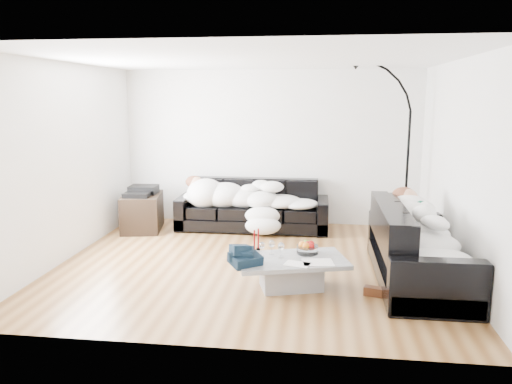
# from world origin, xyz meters

# --- Properties ---
(ground) EXTENTS (5.00, 5.00, 0.00)m
(ground) POSITION_xyz_m (0.00, 0.00, 0.00)
(ground) COLOR brown
(ground) RESTS_ON ground
(wall_back) EXTENTS (5.00, 0.02, 2.60)m
(wall_back) POSITION_xyz_m (0.00, 2.25, 1.30)
(wall_back) COLOR silver
(wall_back) RESTS_ON ground
(wall_left) EXTENTS (0.02, 4.50, 2.60)m
(wall_left) POSITION_xyz_m (-2.50, 0.00, 1.30)
(wall_left) COLOR silver
(wall_left) RESTS_ON ground
(wall_right) EXTENTS (0.02, 4.50, 2.60)m
(wall_right) POSITION_xyz_m (2.50, 0.00, 1.30)
(wall_right) COLOR silver
(wall_right) RESTS_ON ground
(ceiling) EXTENTS (5.00, 5.00, 0.00)m
(ceiling) POSITION_xyz_m (0.00, 0.00, 2.60)
(ceiling) COLOR white
(ceiling) RESTS_ON ground
(sofa_back) EXTENTS (2.46, 0.85, 0.80)m
(sofa_back) POSITION_xyz_m (-0.24, 1.75, 0.40)
(sofa_back) COLOR black
(sofa_back) RESTS_ON ground
(sofa_right) EXTENTS (0.95, 2.23, 0.90)m
(sofa_right) POSITION_xyz_m (2.01, -0.35, 0.45)
(sofa_right) COLOR black
(sofa_right) RESTS_ON ground
(sleeper_back) EXTENTS (2.08, 0.72, 0.42)m
(sleeper_back) POSITION_xyz_m (-0.24, 1.70, 0.63)
(sleeper_back) COLOR white
(sleeper_back) RESTS_ON sofa_back
(sleeper_right) EXTENTS (0.81, 1.91, 0.47)m
(sleeper_right) POSITION_xyz_m (2.01, -0.35, 0.65)
(sleeper_right) COLOR white
(sleeper_right) RESTS_ON sofa_right
(teal_cushion) EXTENTS (0.42, 0.38, 0.20)m
(teal_cushion) POSITION_xyz_m (1.95, 0.34, 0.72)
(teal_cushion) COLOR #0A482F
(teal_cushion) RESTS_ON sofa_right
(coffee_table) EXTENTS (1.37, 1.02, 0.35)m
(coffee_table) POSITION_xyz_m (0.54, -0.79, 0.18)
(coffee_table) COLOR #939699
(coffee_table) RESTS_ON ground
(fruit_bowl) EXTENTS (0.29, 0.29, 0.16)m
(fruit_bowl) POSITION_xyz_m (0.72, -0.58, 0.43)
(fruit_bowl) COLOR white
(fruit_bowl) RESTS_ON coffee_table
(wine_glass_a) EXTENTS (0.09, 0.09, 0.16)m
(wine_glass_a) POSITION_xyz_m (0.31, -0.66, 0.44)
(wine_glass_a) COLOR white
(wine_glass_a) RESTS_ON coffee_table
(wine_glass_b) EXTENTS (0.08, 0.08, 0.16)m
(wine_glass_b) POSITION_xyz_m (0.20, -0.73, 0.43)
(wine_glass_b) COLOR white
(wine_glass_b) RESTS_ON coffee_table
(wine_glass_c) EXTENTS (0.09, 0.09, 0.18)m
(wine_glass_c) POSITION_xyz_m (0.42, -0.79, 0.44)
(wine_glass_c) COLOR white
(wine_glass_c) RESTS_ON coffee_table
(candle_left) EXTENTS (0.05, 0.05, 0.26)m
(candle_left) POSITION_xyz_m (0.10, -0.60, 0.48)
(candle_left) COLOR maroon
(candle_left) RESTS_ON coffee_table
(candle_right) EXTENTS (0.05, 0.05, 0.26)m
(candle_right) POSITION_xyz_m (0.13, -0.52, 0.48)
(candle_right) COLOR maroon
(candle_right) RESTS_ON coffee_table
(newspaper_a) EXTENTS (0.37, 0.31, 0.01)m
(newspaper_a) POSITION_xyz_m (0.84, -0.90, 0.36)
(newspaper_a) COLOR silver
(newspaper_a) RESTS_ON coffee_table
(newspaper_b) EXTENTS (0.31, 0.25, 0.01)m
(newspaper_b) POSITION_xyz_m (0.62, -0.99, 0.36)
(newspaper_b) COLOR silver
(newspaper_b) RESTS_ON coffee_table
(navy_jacket) EXTENTS (0.43, 0.40, 0.17)m
(navy_jacket) POSITION_xyz_m (0.02, -1.05, 0.52)
(navy_jacket) COLOR black
(navy_jacket) RESTS_ON coffee_table
(shoes) EXTENTS (0.59, 0.54, 0.11)m
(shoes) POSITION_xyz_m (1.57, -0.83, 0.05)
(shoes) COLOR #472311
(shoes) RESTS_ON ground
(av_cabinet) EXTENTS (0.74, 0.95, 0.59)m
(av_cabinet) POSITION_xyz_m (-2.03, 1.47, 0.29)
(av_cabinet) COLOR black
(av_cabinet) RESTS_ON ground
(stereo) EXTENTS (0.45, 0.36, 0.13)m
(stereo) POSITION_xyz_m (-2.03, 1.47, 0.65)
(stereo) COLOR black
(stereo) RESTS_ON av_cabinet
(floor_lamp) EXTENTS (0.90, 0.45, 2.39)m
(floor_lamp) POSITION_xyz_m (2.15, 1.51, 1.19)
(floor_lamp) COLOR black
(floor_lamp) RESTS_ON ground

